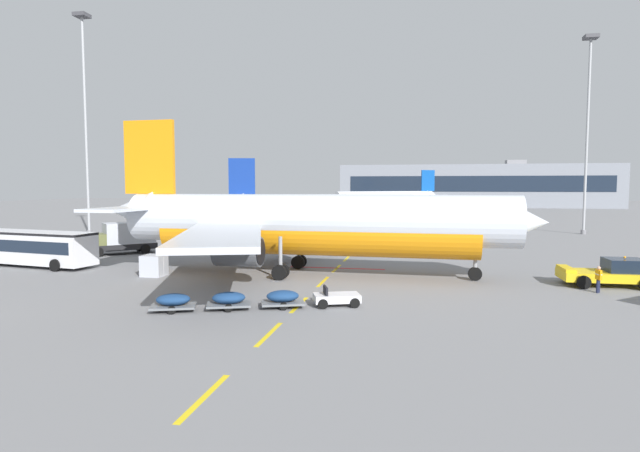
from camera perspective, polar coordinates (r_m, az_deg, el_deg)
ground at (r=62.61m, az=25.01°, el=-2.27°), size 400.00×400.00×0.00m
apron_paint_markings at (r=60.65m, az=4.51°, el=-2.06°), size 8.00×98.90×0.01m
airliner_foreground at (r=40.03m, az=-1.35°, el=0.27°), size 34.74×34.62×12.20m
pushback_tug at (r=40.88m, az=29.30°, el=-4.52°), size 6.05×3.29×2.08m
airliner_mid_left at (r=79.19m, az=0.20°, el=2.06°), size 31.10×30.35×11.00m
airliner_far_center at (r=129.60m, az=7.43°, el=2.93°), size 28.36×26.43×10.85m
apron_shuttle_bus at (r=50.59m, az=-29.09°, el=-1.92°), size 12.31×4.69×3.00m
catering_truck at (r=56.03m, az=-20.97°, el=-1.19°), size 6.67×6.63×3.14m
baggage_train at (r=29.53m, az=-7.00°, el=-7.97°), size 11.42×5.29×1.14m
ground_crew_worker at (r=37.91m, az=28.27°, el=-5.02°), size 0.30×0.69×1.72m
uld_cargo_container at (r=41.56m, az=-17.78°, el=-4.16°), size 1.62×1.57×1.60m
apron_light_mast_near at (r=80.82m, az=-24.43°, el=12.31°), size 1.80×1.80×30.41m
apron_light_mast_far at (r=82.99m, az=27.36°, el=10.94°), size 1.80×1.80×27.61m
terminal_satellite at (r=179.85m, az=16.55°, el=4.25°), size 86.41×22.17×15.18m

